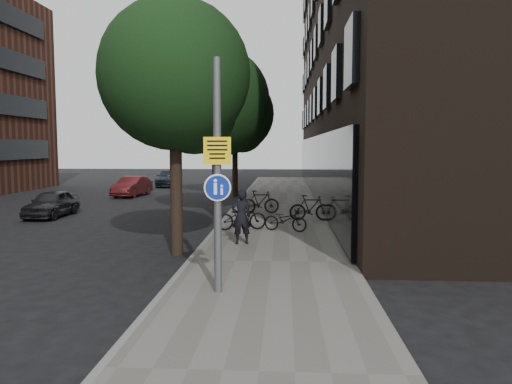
# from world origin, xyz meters

# --- Properties ---
(ground) EXTENTS (120.00, 120.00, 0.00)m
(ground) POSITION_xyz_m (0.00, 0.00, 0.00)
(ground) COLOR black
(ground) RESTS_ON ground
(sidewalk) EXTENTS (4.50, 60.00, 0.12)m
(sidewalk) POSITION_xyz_m (0.25, 10.00, 0.06)
(sidewalk) COLOR #64625D
(sidewalk) RESTS_ON ground
(curb_edge) EXTENTS (0.15, 60.00, 0.13)m
(curb_edge) POSITION_xyz_m (-2.00, 10.00, 0.07)
(curb_edge) COLOR slate
(curb_edge) RESTS_ON ground
(building_right_dark_brick) EXTENTS (12.00, 40.00, 18.00)m
(building_right_dark_brick) POSITION_xyz_m (8.50, 22.00, 9.00)
(building_right_dark_brick) COLOR black
(building_right_dark_brick) RESTS_ON ground
(street_tree_near) EXTENTS (4.40, 4.40, 7.50)m
(street_tree_near) POSITION_xyz_m (-2.53, 4.64, 5.11)
(street_tree_near) COLOR black
(street_tree_near) RESTS_ON ground
(street_tree_mid) EXTENTS (5.00, 5.00, 7.80)m
(street_tree_mid) POSITION_xyz_m (-2.53, 13.14, 5.11)
(street_tree_mid) COLOR black
(street_tree_mid) RESTS_ON ground
(street_tree_far) EXTENTS (5.00, 5.00, 7.80)m
(street_tree_far) POSITION_xyz_m (-2.53, 22.14, 5.11)
(street_tree_far) COLOR black
(street_tree_far) RESTS_ON ground
(signpost) EXTENTS (0.57, 0.16, 4.95)m
(signpost) POSITION_xyz_m (-0.82, 0.42, 2.62)
(signpost) COLOR #595B5E
(signpost) RESTS_ON sidewalk
(pedestrian) EXTENTS (0.73, 0.59, 1.74)m
(pedestrian) POSITION_xyz_m (-0.78, 5.70, 0.99)
(pedestrian) COLOR black
(pedestrian) RESTS_ON sidewalk
(parked_bike_facade_near) EXTENTS (1.73, 1.07, 0.86)m
(parked_bike_facade_near) POSITION_xyz_m (0.63, 8.15, 0.55)
(parked_bike_facade_near) COLOR black
(parked_bike_facade_near) RESTS_ON sidewalk
(parked_bike_facade_far) EXTENTS (1.81, 0.59, 1.08)m
(parked_bike_facade_far) POSITION_xyz_m (1.70, 10.86, 0.66)
(parked_bike_facade_far) COLOR black
(parked_bike_facade_far) RESTS_ON sidewalk
(parked_bike_curb_near) EXTENTS (1.97, 1.09, 0.98)m
(parked_bike_curb_near) POSITION_xyz_m (-1.01, 8.34, 0.61)
(parked_bike_curb_near) COLOR black
(parked_bike_curb_near) RESTS_ON sidewalk
(parked_bike_curb_far) EXTENTS (1.81, 0.66, 1.07)m
(parked_bike_curb_far) POSITION_xyz_m (-0.54, 12.99, 0.65)
(parked_bike_curb_far) COLOR black
(parked_bike_curb_far) RESTS_ON sidewalk
(parked_car_near) EXTENTS (1.46, 3.61, 1.23)m
(parked_car_near) POSITION_xyz_m (-10.07, 12.11, 0.61)
(parked_car_near) COLOR black
(parked_car_near) RESTS_ON ground
(parked_car_mid) EXTENTS (1.78, 3.98, 1.27)m
(parked_car_mid) POSITION_xyz_m (-9.27, 21.63, 0.63)
(parked_car_mid) COLOR maroon
(parked_car_mid) RESTS_ON ground
(parked_car_far) EXTENTS (2.36, 4.67, 1.30)m
(parked_car_far) POSITION_xyz_m (-8.77, 29.77, 0.65)
(parked_car_far) COLOR black
(parked_car_far) RESTS_ON ground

